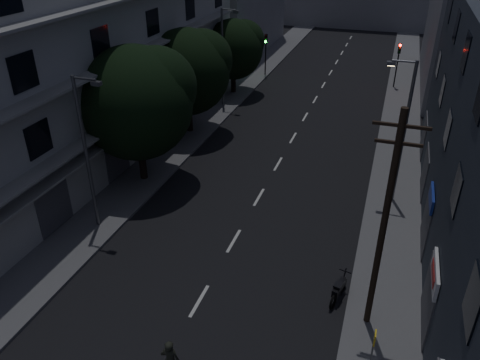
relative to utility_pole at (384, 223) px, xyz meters
The scene contains 17 objects.
ground 19.44m from the utility_pole, 111.41° to the left, with size 160.00×160.00×0.00m, color black.
sidewalk_left 23.16m from the utility_pole, 129.36° to the left, with size 3.00×90.00×0.15m, color #565659.
sidewalk_right 18.17m from the utility_pole, 87.93° to the left, with size 3.00×90.00×0.15m, color #565659.
lane_markings 25.21m from the utility_pole, 106.12° to the left, with size 0.15×60.50×0.01m.
building_left 21.69m from the utility_pole, 150.83° to the left, with size 7.00×36.00×14.00m.
building_far_right 34.94m from the utility_pole, 81.54° to the left, with size 6.00×20.00×13.00m, color slate.
tree_near 16.23m from the utility_pole, 151.05° to the left, with size 6.62×6.62×8.17m.
tree_mid 21.35m from the utility_pole, 132.84° to the left, with size 6.18×6.18×7.61m.
tree_far 29.22m from the utility_pole, 119.55° to the left, with size 5.32×5.32×6.58m.
traffic_signal_far_right 31.65m from the utility_pole, 90.55° to the left, with size 0.28×0.37×4.10m.
traffic_signal_far_left 34.33m from the utility_pole, 112.61° to the left, with size 0.28×0.37×4.10m.
street_lamp_left_near 14.19m from the utility_pole, 169.89° to the left, with size 1.51×0.25×8.00m.
street_lamp_right 10.05m from the utility_pole, 87.68° to the left, with size 1.51×0.25×8.00m.
street_lamp_left_far 25.96m from the utility_pole, 122.78° to the left, with size 1.51×0.25×8.00m.
utility_pole is the anchor object (origin of this frame).
bus_stop_sign 4.30m from the utility_pole, 85.52° to the right, with size 0.06×0.35×2.52m.
motorcycle 4.70m from the utility_pole, 141.05° to the left, with size 0.67×1.86×1.21m.
Camera 1 is at (6.37, -7.08, 14.19)m, focal length 35.00 mm.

